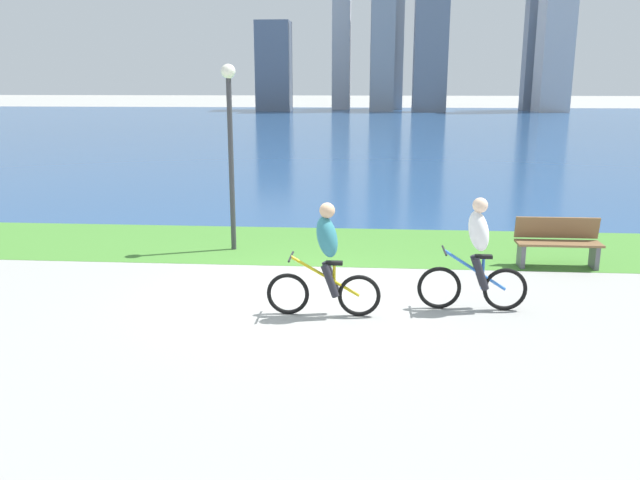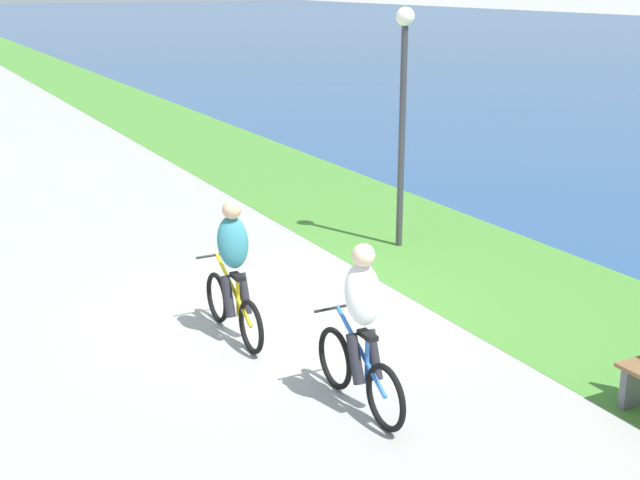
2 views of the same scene
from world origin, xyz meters
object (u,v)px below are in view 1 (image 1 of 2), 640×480
object	(u,v)px
cyclist_lead	(326,260)
cyclist_trailing	(476,255)
bench_near_path	(558,243)
lamppost_tall	(230,129)

from	to	relation	value
cyclist_lead	cyclist_trailing	xyz separation A→B (m)	(2.17, 0.41, 0.01)
cyclist_trailing	bench_near_path	xyz separation A→B (m)	(1.86, 2.46, -0.39)
cyclist_trailing	bench_near_path	distance (m)	3.11
cyclist_trailing	bench_near_path	size ratio (longest dim) A/B	1.12
bench_near_path	lamppost_tall	distance (m)	6.49
cyclist_trailing	lamppost_tall	distance (m)	5.59
bench_near_path	lamppost_tall	bearing A→B (deg)	172.84
cyclist_trailing	lamppost_tall	size ratio (longest dim) A/B	0.47
cyclist_trailing	bench_near_path	bearing A→B (deg)	52.94
cyclist_lead	cyclist_trailing	distance (m)	2.21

